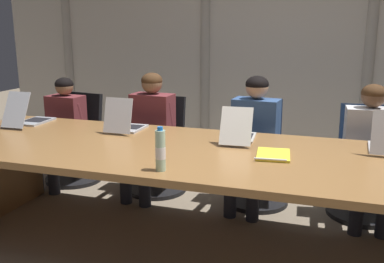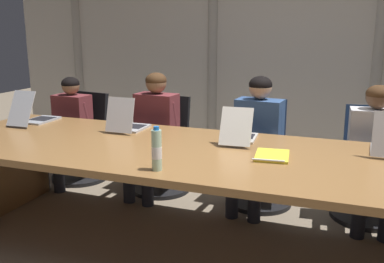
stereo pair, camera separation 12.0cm
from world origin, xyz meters
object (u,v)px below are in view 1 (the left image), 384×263
Objects in this scene: office_chair_left_mid at (158,156)px; office_chair_right_mid at (364,175)px; water_bottle_primary at (160,151)px; laptop_center at (239,134)px; person_left_mid at (149,127)px; spiral_notepad at (273,155)px; laptop_left_mid at (125,124)px; office_chair_center at (257,165)px; person_right_mid at (370,146)px; office_chair_left_end at (76,148)px; person_left_end at (61,126)px; person_center at (253,134)px; laptop_left_end at (29,118)px.

office_chair_right_mid is (1.93, 0.00, 0.00)m from office_chair_left_mid.
water_bottle_primary is (-1.28, -1.53, 0.53)m from office_chair_right_mid.
laptop_center is at bearing -59.63° from office_chair_right_mid.
office_chair_right_mid is at bearing 98.50° from person_left_mid.
spiral_notepad is (1.26, -1.01, 0.42)m from office_chair_left_mid.
laptop_left_mid is 1.29m from office_chair_center.
office_chair_left_mid is at bearing -98.25° from person_right_mid.
person_right_mid is (0.99, 0.52, -0.15)m from laptop_center.
office_chair_left_end is 0.95m from office_chair_left_mid.
person_left_end is (-2.93, -0.16, 0.27)m from office_chair_right_mid.
office_chair_right_mid is (0.98, 0.68, -0.46)m from laptop_center.
laptop_left_mid is 0.33× the size of person_left_mid.
office_chair_right_mid is 3.45× the size of water_bottle_primary.
office_chair_right_mid is at bearing -178.77° from person_right_mid.
spiral_notepad is (0.31, -0.33, -0.05)m from laptop_center.
office_chair_center is (1.95, 0.00, 0.01)m from office_chair_left_end.
person_center is at bearing 102.46° from spiral_notepad.
office_chair_left_mid is 1.98m from person_right_mid.
person_right_mid is at bearing 87.35° from office_chair_left_mid.
laptop_left_mid is at bearing 127.54° from water_bottle_primary.
person_center reaches higher than office_chair_left_mid.
laptop_center is 0.41× the size of person_right_mid.
laptop_left_end reaches higher than office_chair_left_end.
laptop_left_end is 2.01m from person_center.
person_left_mid is 1.00m from person_center.
laptop_center is 1.43× the size of spiral_notepad.
person_right_mid is at bearing 45.43° from spiral_notepad.
office_chair_center reaches higher than office_chair_left_end.
water_bottle_primary is (0.67, -0.87, 0.07)m from laptop_left_mid.
laptop_center is at bearing 79.66° from office_chair_left_end.
laptop_left_mid is 1.42× the size of water_bottle_primary.
water_bottle_primary reaches higher than office_chair_right_mid.
office_chair_left_mid reaches higher than office_chair_left_end.
person_right_mid reaches higher than laptop_left_mid.
office_chair_right_mid is at bearing 50.16° from water_bottle_primary.
office_chair_center is 0.86× the size of person_left_end.
person_left_end reaches higher than laptop_center.
spiral_notepad is at bearing 60.35° from person_left_mid.
person_left_mid is at bearing 0.65° from laptop_left_mid.
water_bottle_primary reaches higher than spiral_notepad.
office_chair_left_mid is 0.84× the size of person_left_end.
water_bottle_primary is at bearing 54.63° from person_left_end.
person_left_mid is 1.00× the size of person_center.
laptop_center is 0.39× the size of person_center.
person_left_mid is (-0.01, 0.51, -0.14)m from laptop_left_mid.
laptop_left_end is 1.30× the size of laptop_left_mid.
water_bottle_primary is at bearing -142.81° from laptop_left_mid.
person_center is 1.03× the size of person_right_mid.
laptop_left_mid is 0.34× the size of person_right_mid.
office_chair_center is 1.08m from person_left_mid.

